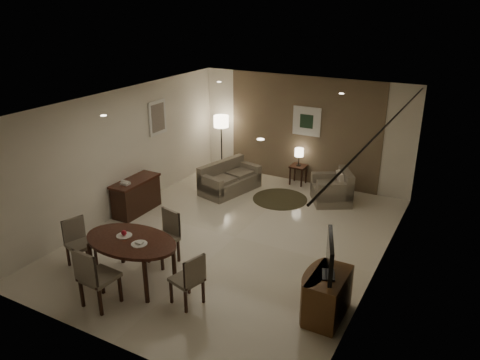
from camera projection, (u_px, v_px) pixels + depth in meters
The scene contains 31 objects.
room_shell at pixel (245, 167), 9.14m from camera, with size 5.50×7.00×2.70m.
taupe_accent at pixel (303, 130), 11.66m from camera, with size 3.96×0.03×2.70m, color brown.
curtain_wall at pixel (378, 203), 7.63m from camera, with size 0.08×6.70×2.58m, color #BFAF95, non-canonical shape.
curtain_rod at pixel (388, 124), 7.15m from camera, with size 0.03×0.03×6.80m, color black.
art_back_frame at pixel (307, 121), 11.50m from camera, with size 0.72×0.03×0.72m, color silver.
art_back_canvas at pixel (307, 121), 11.49m from camera, with size 0.34×0.01×0.34m, color #1B311E.
art_left_frame at pixel (157, 118), 10.82m from camera, with size 0.03×0.60×0.80m, color silver.
art_left_canvas at pixel (158, 118), 10.81m from camera, with size 0.01×0.46×0.64m, color gray.
downlight_nl at pixel (103, 116), 7.47m from camera, with size 0.10×0.10×0.01m, color white.
downlight_nr at pixel (261, 139), 6.23m from camera, with size 0.10×0.10×0.01m, color white.
downlight_fl at pixel (219, 82), 10.41m from camera, with size 0.10×0.10×0.01m, color white.
downlight_fr at pixel (341, 94), 9.17m from camera, with size 0.10×0.10×0.01m, color white.
console_desk at pixel (136, 196), 10.27m from camera, with size 0.48×1.20×0.75m, color #482017, non-canonical shape.
telephone at pixel (125, 182), 9.87m from camera, with size 0.20×0.14×0.09m, color white, non-canonical shape.
tv_cabinet at pixel (328, 296), 6.88m from camera, with size 0.48×0.90×0.70m, color brown, non-canonical shape.
flat_tv at pixel (330, 256), 6.64m from camera, with size 0.06×0.88×0.60m, color black, non-canonical shape.
dining_table at pixel (133, 261), 7.73m from camera, with size 1.66×1.04×0.78m, color #482017, non-canonical shape.
chair_near at pixel (99, 276), 7.09m from camera, with size 0.49×0.49×1.01m, color #756B5A, non-canonical shape.
chair_far at pixel (162, 238), 8.26m from camera, with size 0.46×0.46×0.95m, color #756B5A, non-canonical shape.
chair_left at pixel (80, 244), 8.15m from camera, with size 0.42×0.42×0.86m, color #756B5A, non-canonical shape.
chair_right at pixel (187, 279), 7.15m from camera, with size 0.42×0.42×0.88m, color #756B5A, non-canonical shape.
plate_a at pixel (124, 236), 7.70m from camera, with size 0.26×0.26×0.02m, color white.
plate_b at pixel (139, 244), 7.45m from camera, with size 0.26×0.26×0.02m, color white.
fruit_apple at pixel (124, 233), 7.69m from camera, with size 0.09×0.09×0.09m, color #AA1323.
napkin at pixel (139, 243), 7.44m from camera, with size 0.12×0.08×0.03m, color white.
round_rug at pixel (280, 199), 11.04m from camera, with size 1.28×1.28×0.01m, color #464027.
sofa at pixel (230, 178), 11.38m from camera, with size 0.75×1.51×0.71m, color #756B5A, non-canonical shape.
armchair at pixel (332, 187), 10.75m from camera, with size 0.86×0.81×0.77m, color #756B5A, non-canonical shape.
side_table at pixel (298, 175), 11.86m from camera, with size 0.39×0.39×0.49m, color #331A11, non-canonical shape.
table_lamp at pixel (299, 156), 11.68m from camera, with size 0.22×0.22×0.50m, color #FFEAC1, non-canonical shape.
floor_lamp at pixel (222, 144), 12.51m from camera, with size 0.39×0.39×1.55m, color #FFE5B7, non-canonical shape.
Camera 1 is at (4.02, -7.20, 4.46)m, focal length 35.00 mm.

